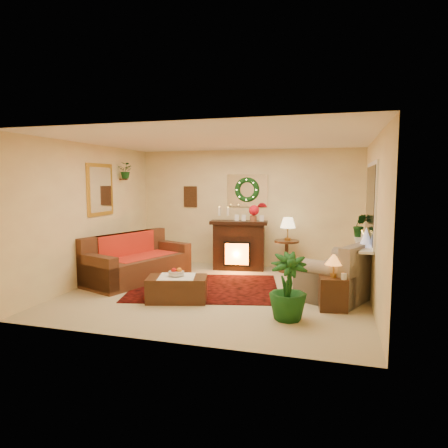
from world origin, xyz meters
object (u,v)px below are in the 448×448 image
(end_table_square, at_px, (333,292))
(coffee_table, at_px, (177,288))
(sofa, at_px, (138,258))
(loveseat, at_px, (342,271))
(side_table_round, at_px, (286,257))
(fireplace, at_px, (239,244))

(end_table_square, relative_size, coffee_table, 0.53)
(sofa, height_order, coffee_table, sofa)
(sofa, distance_m, coffee_table, 1.63)
(loveseat, height_order, side_table_round, loveseat)
(sofa, distance_m, loveseat, 3.78)
(loveseat, bearing_deg, fireplace, 171.64)
(fireplace, bearing_deg, loveseat, -40.52)
(fireplace, bearing_deg, end_table_square, -55.40)
(side_table_round, relative_size, end_table_square, 1.36)
(sofa, xyz_separation_m, coffee_table, (1.24, -1.03, -0.22))
(loveseat, xyz_separation_m, end_table_square, (-0.14, -0.83, -0.15))
(side_table_round, bearing_deg, fireplace, -176.81)
(end_table_square, bearing_deg, side_table_round, 113.19)
(sofa, distance_m, fireplace, 2.20)
(fireplace, bearing_deg, coffee_table, -106.70)
(side_table_round, bearing_deg, coffee_table, -119.41)
(sofa, xyz_separation_m, side_table_round, (2.67, 1.51, -0.10))
(end_table_square, bearing_deg, fireplace, 131.92)
(side_table_round, distance_m, end_table_square, 2.48)
(sofa, xyz_separation_m, end_table_square, (3.65, -0.77, -0.16))
(side_table_round, bearing_deg, sofa, -150.54)
(fireplace, relative_size, end_table_square, 2.19)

